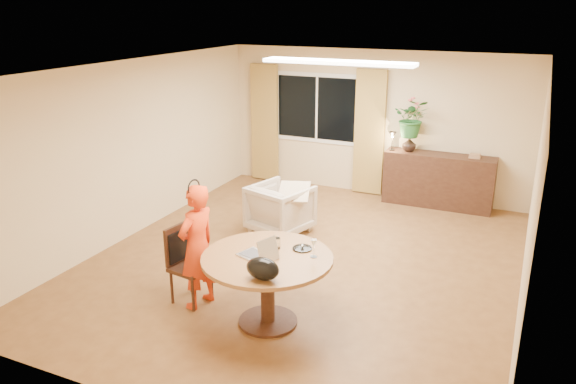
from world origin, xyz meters
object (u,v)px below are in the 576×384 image
object	(u,v)px
armchair	(280,209)
dining_chair	(191,266)
sideboard	(438,180)
dining_table	(267,271)
child	(197,247)

from	to	relation	value
armchair	dining_chair	bearing A→B (deg)	105.41
dining_chair	sideboard	size ratio (longest dim) A/B	0.50
sideboard	armchair	bearing A→B (deg)	-132.15
dining_table	dining_chair	distance (m)	1.04
child	armchair	xyz separation A→B (m)	(-0.07, 2.38, -0.36)
dining_table	armchair	bearing A→B (deg)	111.92
dining_table	child	xyz separation A→B (m)	(-0.90, 0.03, 0.11)
dining_chair	child	bearing A→B (deg)	-1.74
child	armchair	bearing A→B (deg)	-167.85
child	sideboard	world-z (taller)	child
dining_chair	sideboard	world-z (taller)	dining_chair
dining_chair	armchair	world-z (taller)	dining_chair
dining_chair	armchair	bearing A→B (deg)	97.49
child	sideboard	bearing A→B (deg)	167.79
dining_chair	dining_table	bearing A→B (deg)	5.76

